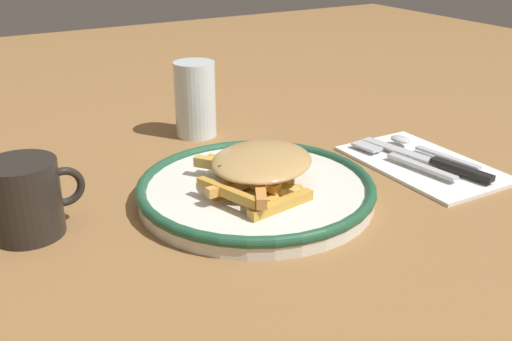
{
  "coord_description": "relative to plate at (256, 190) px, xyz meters",
  "views": [
    {
      "loc": [
        -0.34,
        -0.58,
        0.33
      ],
      "look_at": [
        0.0,
        0.0,
        0.04
      ],
      "focal_mm": 42.3,
      "sensor_mm": 36.0,
      "label": 1
    }
  ],
  "objects": [
    {
      "name": "fries_heap",
      "position": [
        0.0,
        -0.0,
        0.03
      ],
      "size": [
        0.18,
        0.18,
        0.04
      ],
      "color": "gold",
      "rests_on": "plate"
    },
    {
      "name": "coffee_mug",
      "position": [
        -0.26,
        0.05,
        0.03
      ],
      "size": [
        0.11,
        0.08,
        0.09
      ],
      "color": "black",
      "rests_on": "ground_plane"
    },
    {
      "name": "spoon",
      "position": [
        0.28,
        0.01,
        -0.0
      ],
      "size": [
        0.04,
        0.15,
        0.01
      ],
      "color": "silver",
      "rests_on": "napkin"
    },
    {
      "name": "water_glass",
      "position": [
        0.04,
        0.26,
        0.05
      ],
      "size": [
        0.06,
        0.06,
        0.12
      ],
      "primitive_type": "cylinder",
      "color": "silver",
      "rests_on": "ground_plane"
    },
    {
      "name": "fork",
      "position": [
        0.23,
        -0.01,
        -0.0
      ],
      "size": [
        0.04,
        0.18,
        0.01
      ],
      "color": "silver",
      "rests_on": "napkin"
    },
    {
      "name": "knife",
      "position": [
        0.26,
        -0.04,
        -0.0
      ],
      "size": [
        0.05,
        0.21,
        0.01
      ],
      "color": "black",
      "rests_on": "napkin"
    },
    {
      "name": "plate",
      "position": [
        0.0,
        0.0,
        0.0
      ],
      "size": [
        0.29,
        0.29,
        0.03
      ],
      "color": "silver",
      "rests_on": "ground_plane"
    },
    {
      "name": "napkin",
      "position": [
        0.26,
        -0.02,
        -0.01
      ],
      "size": [
        0.14,
        0.23,
        0.01
      ],
      "primitive_type": "cube",
      "rotation": [
        0.0,
        0.0,
        -0.0
      ],
      "color": "white",
      "rests_on": "ground_plane"
    },
    {
      "name": "ground_plane",
      "position": [
        0.0,
        0.0,
        -0.01
      ],
      "size": [
        2.6,
        2.6,
        0.0
      ],
      "primitive_type": "plane",
      "color": "olive"
    }
  ]
}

